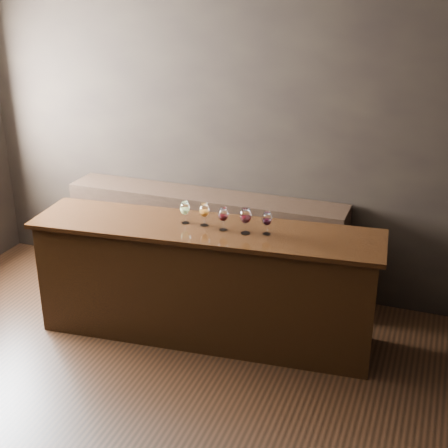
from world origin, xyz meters
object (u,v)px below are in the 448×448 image
(bar_counter, at_px, (205,285))
(glass_amber, at_px, (204,211))
(glass_red_c, at_px, (267,219))
(glass_white, at_px, (185,209))
(glass_red_a, at_px, (223,215))
(glass_red_b, at_px, (246,216))
(back_bar_shelf, at_px, (205,241))

(bar_counter, height_order, glass_amber, glass_amber)
(glass_red_c, bearing_deg, glass_amber, -179.38)
(glass_white, xyz_separation_m, glass_red_a, (0.34, -0.03, 0.00))
(glass_amber, bearing_deg, glass_red_a, -11.21)
(glass_white, height_order, glass_red_b, glass_red_b)
(glass_white, bearing_deg, glass_red_c, 0.99)
(glass_amber, height_order, glass_red_b, glass_red_b)
(back_bar_shelf, bearing_deg, glass_red_a, -58.96)
(bar_counter, height_order, glass_white, glass_white)
(glass_red_a, height_order, glass_red_b, glass_red_b)
(glass_red_a, bearing_deg, glass_white, 175.25)
(glass_amber, bearing_deg, glass_white, -177.88)
(glass_red_c, bearing_deg, bar_counter, -175.88)
(back_bar_shelf, bearing_deg, glass_red_c, -42.89)
(bar_counter, distance_m, glass_white, 0.68)
(back_bar_shelf, height_order, glass_red_a, glass_red_a)
(back_bar_shelf, height_order, glass_amber, glass_amber)
(bar_counter, xyz_separation_m, back_bar_shelf, (-0.34, 0.82, 0.00))
(back_bar_shelf, xyz_separation_m, glass_white, (0.15, -0.80, 0.65))
(glass_amber, bearing_deg, glass_red_c, 0.62)
(back_bar_shelf, xyz_separation_m, glass_red_c, (0.85, -0.79, 0.65))
(glass_amber, relative_size, glass_red_a, 1.01)
(back_bar_shelf, height_order, glass_red_c, glass_red_c)
(glass_red_a, xyz_separation_m, glass_red_b, (0.19, -0.00, 0.02))
(glass_red_a, bearing_deg, bar_counter, 178.69)
(glass_white, relative_size, glass_red_b, 0.88)
(glass_amber, distance_m, glass_red_a, 0.18)
(bar_counter, xyz_separation_m, glass_amber, (-0.01, 0.03, 0.65))
(glass_red_b, bearing_deg, glass_white, 176.56)
(glass_red_c, bearing_deg, glass_white, -179.01)
(glass_red_b, bearing_deg, back_bar_shelf, 129.59)
(glass_amber, relative_size, glass_red_b, 0.89)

